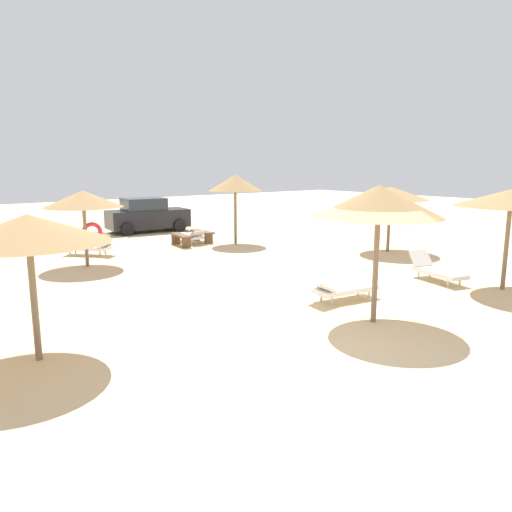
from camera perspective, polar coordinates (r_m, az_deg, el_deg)
The scene contains 15 objects.
ground_plane at distance 10.02m, azimuth 10.80°, elevation -9.30°, with size 80.00×80.00×0.00m, color beige.
parasol_0 at distance 10.53m, azimuth 14.21°, elevation 6.22°, with size 2.68×2.68×2.98m.
parasol_1 at distance 17.05m, azimuth -19.62°, elevation 6.23°, with size 2.58×2.58×2.55m.
parasol_3 at distance 20.78m, azimuth -2.46°, elevation 8.54°, with size 2.26×2.26×2.95m.
parasol_5 at distance 14.68m, azimuth 27.77°, elevation 6.02°, with size 2.91×2.91×2.75m.
parasol_6 at distance 19.62m, azimuth 15.51°, elevation 7.10°, with size 2.93×2.93×2.54m.
parasol_7 at distance 9.02m, azimuth -25.23°, elevation 2.88°, with size 2.72×2.72×2.58m.
lounger_0 at distance 12.46m, azimuth 10.00°, elevation -3.79°, with size 1.99×0.93×0.63m.
lounger_1 at distance 19.36m, azimuth -18.83°, elevation 0.97°, with size 1.79×1.83×0.61m.
lounger_3 at distance 21.43m, azimuth -7.84°, elevation 2.36°, with size 0.71×1.93×0.66m.
lounger_5 at distance 15.29m, azimuth 20.35°, elevation -1.54°, with size 1.11×1.95×0.80m.
bench_0 at distance 21.67m, azimuth -6.35°, elevation 2.58°, with size 0.44×1.51×0.49m.
bench_1 at distance 20.67m, azimuth -8.82°, elevation 2.12°, with size 0.56×1.54×0.49m.
bench_2 at distance 21.61m, azimuth -17.57°, elevation 2.12°, with size 0.57×1.54×0.49m.
parked_car at distance 25.35m, azimuth -12.67°, elevation 4.65°, with size 4.17×2.35×1.72m.
Camera 1 is at (-7.17, -6.12, 3.40)m, focal length 34.06 mm.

